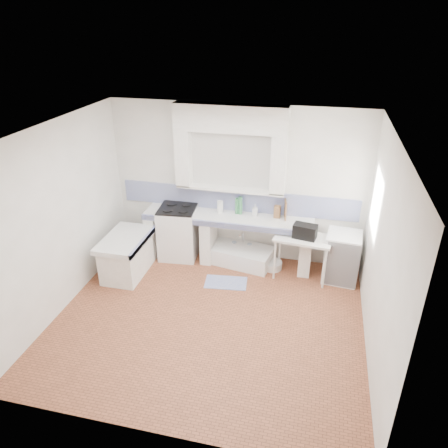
% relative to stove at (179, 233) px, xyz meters
% --- Properties ---
extents(floor, '(4.50, 4.50, 0.00)m').
position_rel_stove_xyz_m(floor, '(1.02, -1.68, -0.47)').
color(floor, '#965133').
rests_on(floor, ground).
extents(ceiling, '(4.50, 4.50, 0.00)m').
position_rel_stove_xyz_m(ceiling, '(1.02, -1.68, 2.33)').
color(ceiling, white).
rests_on(ceiling, ground).
extents(wall_back, '(4.50, 0.00, 4.50)m').
position_rel_stove_xyz_m(wall_back, '(1.02, 0.32, 0.93)').
color(wall_back, white).
rests_on(wall_back, ground).
extents(wall_front, '(4.50, 0.00, 4.50)m').
position_rel_stove_xyz_m(wall_front, '(1.02, -3.68, 0.93)').
color(wall_front, white).
rests_on(wall_front, ground).
extents(wall_left, '(0.00, 4.50, 4.50)m').
position_rel_stove_xyz_m(wall_left, '(-1.23, -1.68, 0.93)').
color(wall_left, white).
rests_on(wall_left, ground).
extents(wall_right, '(0.00, 4.50, 4.50)m').
position_rel_stove_xyz_m(wall_right, '(3.27, -1.68, 0.93)').
color(wall_right, white).
rests_on(wall_right, ground).
extents(alcove_mass, '(1.90, 0.25, 0.45)m').
position_rel_stove_xyz_m(alcove_mass, '(0.92, 0.20, 2.10)').
color(alcove_mass, white).
rests_on(alcove_mass, ground).
extents(window_frame, '(0.35, 0.86, 1.06)m').
position_rel_stove_xyz_m(window_frame, '(3.44, -0.48, 1.13)').
color(window_frame, '#372411').
rests_on(window_frame, ground).
extents(lace_valance, '(0.01, 0.84, 0.24)m').
position_rel_stove_xyz_m(lace_valance, '(3.30, -0.48, 1.51)').
color(lace_valance, white).
rests_on(lace_valance, ground).
extents(counter_slab, '(3.00, 0.60, 0.08)m').
position_rel_stove_xyz_m(counter_slab, '(0.92, 0.02, 0.39)').
color(counter_slab, white).
rests_on(counter_slab, ground).
extents(counter_lip, '(3.00, 0.04, 0.10)m').
position_rel_stove_xyz_m(counter_lip, '(0.92, -0.26, 0.39)').
color(counter_lip, navy).
rests_on(counter_lip, ground).
extents(counter_pier_left, '(0.20, 0.55, 0.82)m').
position_rel_stove_xyz_m(counter_pier_left, '(-0.48, 0.02, -0.06)').
color(counter_pier_left, white).
rests_on(counter_pier_left, ground).
extents(counter_pier_mid, '(0.20, 0.55, 0.82)m').
position_rel_stove_xyz_m(counter_pier_mid, '(0.57, 0.02, -0.06)').
color(counter_pier_mid, white).
rests_on(counter_pier_mid, ground).
extents(counter_pier_right, '(0.20, 0.55, 0.82)m').
position_rel_stove_xyz_m(counter_pier_right, '(2.32, 0.02, -0.06)').
color(counter_pier_right, white).
rests_on(counter_pier_right, ground).
extents(peninsula_top, '(0.70, 1.10, 0.08)m').
position_rel_stove_xyz_m(peninsula_top, '(-0.68, -0.78, 0.19)').
color(peninsula_top, white).
rests_on(peninsula_top, ground).
extents(peninsula_base, '(0.60, 1.00, 0.62)m').
position_rel_stove_xyz_m(peninsula_base, '(-0.68, -0.78, -0.16)').
color(peninsula_base, white).
rests_on(peninsula_base, ground).
extents(peninsula_lip, '(0.04, 1.10, 0.10)m').
position_rel_stove_xyz_m(peninsula_lip, '(-0.35, -0.78, 0.19)').
color(peninsula_lip, navy).
rests_on(peninsula_lip, ground).
extents(backsplash, '(4.27, 0.03, 0.40)m').
position_rel_stove_xyz_m(backsplash, '(1.02, 0.31, 0.63)').
color(backsplash, navy).
rests_on(backsplash, ground).
extents(stove, '(0.72, 0.70, 0.95)m').
position_rel_stove_xyz_m(stove, '(0.00, 0.00, 0.00)').
color(stove, white).
rests_on(stove, ground).
extents(sink, '(1.23, 0.81, 0.27)m').
position_rel_stove_xyz_m(sink, '(1.17, 0.01, -0.34)').
color(sink, white).
rests_on(sink, ground).
extents(side_table, '(0.98, 0.62, 0.04)m').
position_rel_stove_xyz_m(side_table, '(2.26, -0.22, -0.09)').
color(side_table, white).
rests_on(side_table, ground).
extents(fridge, '(0.60, 0.60, 0.86)m').
position_rel_stove_xyz_m(fridge, '(2.92, -0.13, -0.05)').
color(fridge, white).
rests_on(fridge, ground).
extents(bucket_red, '(0.35, 0.35, 0.28)m').
position_rel_stove_xyz_m(bucket_red, '(0.87, 0.02, -0.33)').
color(bucket_red, red).
rests_on(bucket_red, ground).
extents(bucket_orange, '(0.29, 0.29, 0.26)m').
position_rel_stove_xyz_m(bucket_orange, '(1.09, 0.01, -0.34)').
color(bucket_orange, orange).
rests_on(bucket_orange, ground).
extents(bucket_blue, '(0.34, 0.34, 0.27)m').
position_rel_stove_xyz_m(bucket_blue, '(1.37, -0.12, -0.34)').
color(bucket_blue, '#0766C0').
rests_on(bucket_blue, ground).
extents(basin_white, '(0.40, 0.40, 0.13)m').
position_rel_stove_xyz_m(basin_white, '(1.76, -0.06, -0.41)').
color(basin_white, white).
rests_on(basin_white, ground).
extents(water_bottle_a, '(0.10, 0.10, 0.32)m').
position_rel_stove_xyz_m(water_bottle_a, '(1.01, 0.17, -0.31)').
color(water_bottle_a, silver).
rests_on(water_bottle_a, ground).
extents(water_bottle_b, '(0.11, 0.11, 0.31)m').
position_rel_stove_xyz_m(water_bottle_b, '(1.30, 0.17, -0.32)').
color(water_bottle_b, silver).
rests_on(water_bottle_b, ground).
extents(black_bag, '(0.41, 0.28, 0.24)m').
position_rel_stove_xyz_m(black_bag, '(2.28, -0.24, 0.42)').
color(black_bag, black).
rests_on(black_bag, side_table).
extents(green_bottle_a, '(0.07, 0.07, 0.29)m').
position_rel_stove_xyz_m(green_bottle_a, '(1.05, 0.17, 0.57)').
color(green_bottle_a, '#357D49').
rests_on(green_bottle_a, counter_slab).
extents(green_bottle_b, '(0.07, 0.07, 0.32)m').
position_rel_stove_xyz_m(green_bottle_b, '(1.11, 0.17, 0.59)').
color(green_bottle_b, '#357D49').
rests_on(green_bottle_b, counter_slab).
extents(knife_block, '(0.11, 0.09, 0.22)m').
position_rel_stove_xyz_m(knife_block, '(1.77, 0.17, 0.53)').
color(knife_block, brown).
rests_on(knife_block, counter_slab).
extents(cutting_board, '(0.06, 0.24, 0.33)m').
position_rel_stove_xyz_m(cutting_board, '(1.91, 0.17, 0.59)').
color(cutting_board, brown).
rests_on(cutting_board, counter_slab).
extents(paper_towel, '(0.13, 0.13, 0.22)m').
position_rel_stove_xyz_m(paper_towel, '(0.75, 0.16, 0.53)').
color(paper_towel, white).
rests_on(paper_towel, counter_slab).
extents(soap_bottle, '(0.10, 0.11, 0.21)m').
position_rel_stove_xyz_m(soap_bottle, '(1.38, 0.17, 0.53)').
color(soap_bottle, white).
rests_on(soap_bottle, counter_slab).
extents(rug, '(0.74, 0.48, 0.01)m').
position_rel_stove_xyz_m(rug, '(1.06, -0.70, -0.47)').
color(rug, '#35449A').
rests_on(rug, ground).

